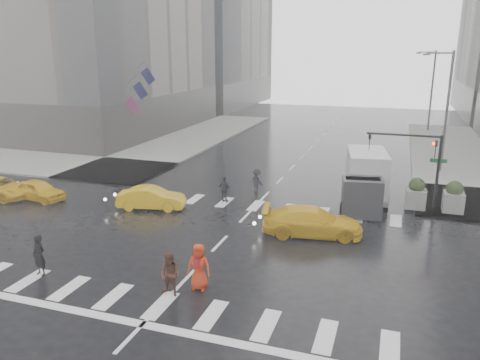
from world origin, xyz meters
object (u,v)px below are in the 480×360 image
(taxi_front, at_px, (38,190))
(taxi_mid, at_px, (151,198))
(pedestrian_brown, at_px, (170,274))
(pedestrian_orange, at_px, (199,267))
(traffic_signal_pole, at_px, (420,157))
(box_truck, at_px, (365,178))

(taxi_front, height_order, taxi_mid, taxi_mid)
(pedestrian_brown, distance_m, taxi_mid, 10.40)
(pedestrian_orange, height_order, taxi_mid, pedestrian_orange)
(pedestrian_brown, xyz_separation_m, taxi_front, (-13.13, 7.97, -0.23))
(taxi_mid, bearing_deg, pedestrian_orange, -154.44)
(traffic_signal_pole, bearing_deg, box_truck, 176.71)
(pedestrian_orange, distance_m, box_truck, 13.64)
(pedestrian_brown, xyz_separation_m, taxi_mid, (-5.65, 8.72, -0.21))
(pedestrian_brown, distance_m, pedestrian_orange, 1.16)
(taxi_front, height_order, box_truck, box_truck)
(traffic_signal_pole, xyz_separation_m, pedestrian_orange, (-8.17, -12.39, -2.28))
(pedestrian_orange, bearing_deg, pedestrian_brown, -143.06)
(pedestrian_brown, relative_size, box_truck, 0.29)
(pedestrian_orange, bearing_deg, taxi_front, 145.13)
(taxi_mid, bearing_deg, pedestrian_brown, -160.81)
(pedestrian_brown, relative_size, taxi_mid, 0.44)
(pedestrian_brown, distance_m, box_truck, 14.72)
(taxi_front, bearing_deg, pedestrian_brown, -113.63)
(box_truck, bearing_deg, taxi_front, -173.31)
(traffic_signal_pole, distance_m, pedestrian_brown, 16.15)
(traffic_signal_pole, relative_size, taxi_mid, 1.14)
(pedestrian_brown, height_order, taxi_mid, pedestrian_brown)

